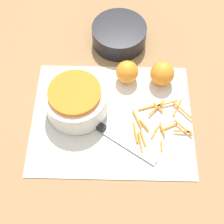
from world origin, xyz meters
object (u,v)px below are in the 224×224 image
Objects in this scene: knife at (100,127)px; bowl_speckled at (76,100)px; orange_left at (127,72)px; orange_right at (162,74)px; bowl_dark at (119,35)px.

bowl_speckled is at bearing 171.30° from knife.
bowl_speckled is 0.18m from orange_left.
bowl_speckled reaches higher than knife.
orange_right is (0.25, 0.11, -0.01)m from bowl_speckled.
bowl_speckled reaches higher than orange_right.
bowl_dark is 2.59× the size of orange_left.
bowl_speckled is 2.60× the size of orange_left.
bowl_speckled is 0.27m from orange_right.
bowl_speckled is 0.29m from bowl_dark.
bowl_dark is at bearing 114.88° from knife.
bowl_speckled is 0.75× the size of knife.
orange_left is 0.94× the size of orange_right.
orange_left reaches higher than knife.
orange_left is at bearing 99.78° from knife.
orange_right is (0.18, 0.17, 0.03)m from knife.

